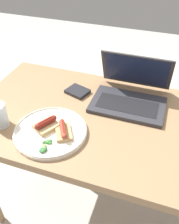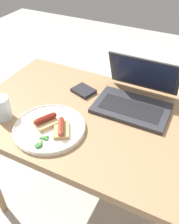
{
  "view_description": "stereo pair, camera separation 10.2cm",
  "coord_description": "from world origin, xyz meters",
  "px_view_note": "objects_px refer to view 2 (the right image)",
  "views": [
    {
      "loc": [
        0.18,
        -0.8,
        1.44
      ],
      "look_at": [
        -0.08,
        -0.05,
        0.8
      ],
      "focal_mm": 40.0,
      "sensor_mm": 36.0,
      "label": 1
    },
    {
      "loc": [
        0.28,
        -0.76,
        1.44
      ],
      "look_at": [
        -0.08,
        -0.05,
        0.8
      ],
      "focal_mm": 40.0,
      "sensor_mm": 36.0,
      "label": 2
    }
  ],
  "objects_px": {
    "drinking_glass": "(2,108)",
    "external_drive": "(83,91)",
    "laptop": "(135,98)",
    "plate": "(50,128)"
  },
  "relations": [
    {
      "from": "plate",
      "to": "drinking_glass",
      "type": "xyz_separation_m",
      "value": [
        -0.22,
        -0.02,
        0.04
      ]
    },
    {
      "from": "external_drive",
      "to": "plate",
      "type": "bearing_deg",
      "value": -71.74
    },
    {
      "from": "plate",
      "to": "external_drive",
      "type": "height_order",
      "value": "plate"
    },
    {
      "from": "laptop",
      "to": "external_drive",
      "type": "relative_size",
      "value": 2.66
    },
    {
      "from": "laptop",
      "to": "external_drive",
      "type": "xyz_separation_m",
      "value": [
        -0.26,
        -0.01,
        -0.03
      ]
    },
    {
      "from": "laptop",
      "to": "drinking_glass",
      "type": "height_order",
      "value": "laptop"
    },
    {
      "from": "external_drive",
      "to": "laptop",
      "type": "bearing_deg",
      "value": 21.36
    },
    {
      "from": "laptop",
      "to": "drinking_glass",
      "type": "xyz_separation_m",
      "value": [
        -0.48,
        -0.34,
        0.01
      ]
    },
    {
      "from": "drinking_glass",
      "to": "external_drive",
      "type": "distance_m",
      "value": 0.4
    },
    {
      "from": "drinking_glass",
      "to": "laptop",
      "type": "bearing_deg",
      "value": 35.25
    }
  ]
}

